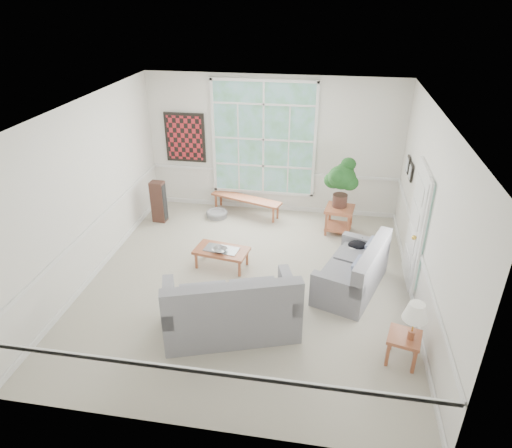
{
  "coord_description": "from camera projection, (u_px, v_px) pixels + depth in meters",
  "views": [
    {
      "loc": [
        1.21,
        -6.44,
        4.58
      ],
      "look_at": [
        0.1,
        0.2,
        1.05
      ],
      "focal_mm": 32.0,
      "sensor_mm": 36.0,
      "label": 1
    }
  ],
  "objects": [
    {
      "name": "cat",
      "position": [
        358.0,
        245.0,
        8.03
      ],
      "size": [
        0.38,
        0.3,
        0.16
      ],
      "primitive_type": "ellipsoid",
      "rotation": [
        0.0,
        0.0,
        -0.17
      ],
      "color": "black",
      "rests_on": "loveseat_right"
    },
    {
      "name": "ceiling",
      "position": [
        247.0,
        110.0,
        6.54
      ],
      "size": [
        5.5,
        6.0,
        0.02
      ],
      "primitive_type": "cube",
      "color": "white",
      "rests_on": "ground"
    },
    {
      "name": "wall_back",
      "position": [
        273.0,
        146.0,
        9.85
      ],
      "size": [
        5.5,
        0.02,
        3.0
      ],
      "primitive_type": "cube",
      "color": "white",
      "rests_on": "ground"
    },
    {
      "name": "wall_frame_far",
      "position": [
        408.0,
        165.0,
        8.69
      ],
      "size": [
        0.04,
        0.26,
        0.32
      ],
      "primitive_type": "cube",
      "color": "black",
      "rests_on": "wall_right"
    },
    {
      "name": "window_bench",
      "position": [
        246.0,
        206.0,
        10.23
      ],
      "size": [
        1.66,
        0.82,
        0.38
      ],
      "primitive_type": "cube",
      "rotation": [
        0.0,
        0.0,
        -0.32
      ],
      "color": "#A05435",
      "rests_on": "floor"
    },
    {
      "name": "loveseat_right",
      "position": [
        352.0,
        266.0,
        7.59
      ],
      "size": [
        1.33,
        1.8,
        0.87
      ],
      "primitive_type": "cube",
      "rotation": [
        0.0,
        0.0,
        -0.34
      ],
      "color": "gray",
      "rests_on": "floor"
    },
    {
      "name": "floor_speaker",
      "position": [
        159.0,
        202.0,
        9.79
      ],
      "size": [
        0.3,
        0.24,
        0.91
      ],
      "primitive_type": "cube",
      "rotation": [
        0.0,
        0.0,
        -0.07
      ],
      "color": "#43261E",
      "rests_on": "floor"
    },
    {
      "name": "door_sidelight",
      "position": [
        422.0,
        238.0,
        6.97
      ],
      "size": [
        0.08,
        0.26,
        1.9
      ],
      "primitive_type": "cube",
      "color": "white",
      "rests_on": "wall_right"
    },
    {
      "name": "coffee_table",
      "position": [
        222.0,
        258.0,
        8.3
      ],
      "size": [
        1.03,
        0.67,
        0.36
      ],
      "primitive_type": "cube",
      "rotation": [
        0.0,
        0.0,
        -0.16
      ],
      "color": "#A05435",
      "rests_on": "floor"
    },
    {
      "name": "end_table",
      "position": [
        339.0,
        220.0,
        9.42
      ],
      "size": [
        0.64,
        0.64,
        0.56
      ],
      "primitive_type": "cube",
      "rotation": [
        0.0,
        0.0,
        -0.15
      ],
      "color": "#A05435",
      "rests_on": "floor"
    },
    {
      "name": "side_table",
      "position": [
        403.0,
        348.0,
        6.18
      ],
      "size": [
        0.52,
        0.52,
        0.44
      ],
      "primitive_type": "cube",
      "rotation": [
        0.0,
        0.0,
        -0.24
      ],
      "color": "#A05435",
      "rests_on": "floor"
    },
    {
      "name": "wall_left",
      "position": [
        86.0,
        193.0,
        7.64
      ],
      "size": [
        0.02,
        6.0,
        3.0
      ],
      "primitive_type": "cube",
      "color": "white",
      "rests_on": "ground"
    },
    {
      "name": "floor",
      "position": [
        248.0,
        282.0,
        7.93
      ],
      "size": [
        5.5,
        6.0,
        0.01
      ],
      "primitive_type": "cube",
      "color": "#ACA593",
      "rests_on": "ground"
    },
    {
      "name": "houseplant",
      "position": [
        341.0,
        183.0,
        9.12
      ],
      "size": [
        0.61,
        0.61,
        1.03
      ],
      "primitive_type": null,
      "rotation": [
        0.0,
        0.0,
        -0.01
      ],
      "color": "#1C4C1D",
      "rests_on": "end_table"
    },
    {
      "name": "table_lamp",
      "position": [
        414.0,
        322.0,
        5.9
      ],
      "size": [
        0.44,
        0.44,
        0.57
      ],
      "primitive_type": null,
      "rotation": [
        0.0,
        0.0,
        -0.46
      ],
      "color": "white",
      "rests_on": "side_table"
    },
    {
      "name": "wall_frame_near",
      "position": [
        410.0,
        172.0,
        8.34
      ],
      "size": [
        0.04,
        0.26,
        0.32
      ],
      "primitive_type": "cube",
      "color": "black",
      "rests_on": "wall_right"
    },
    {
      "name": "window_back",
      "position": [
        263.0,
        139.0,
        9.78
      ],
      "size": [
        2.3,
        0.08,
        2.4
      ],
      "primitive_type": "cube",
      "color": "white",
      "rests_on": "wall_back"
    },
    {
      "name": "pet_bed",
      "position": [
        217.0,
        214.0,
        10.15
      ],
      "size": [
        0.5,
        0.5,
        0.14
      ],
      "primitive_type": "cylinder",
      "rotation": [
        0.0,
        0.0,
        -0.06
      ],
      "color": "gray",
      "rests_on": "floor"
    },
    {
      "name": "loveseat_front",
      "position": [
        230.0,
        300.0,
        6.63
      ],
      "size": [
        2.15,
        1.56,
        1.05
      ],
      "primitive_type": "cube",
      "rotation": [
        0.0,
        0.0,
        0.32
      ],
      "color": "gray",
      "rests_on": "floor"
    },
    {
      "name": "wall_front",
      "position": [
        194.0,
        329.0,
        4.61
      ],
      "size": [
        5.5,
        0.02,
        3.0
      ],
      "primitive_type": "cube",
      "color": "white",
      "rests_on": "ground"
    },
    {
      "name": "pewter_bowl",
      "position": [
        220.0,
        250.0,
        8.13
      ],
      "size": [
        0.39,
        0.39,
        0.08
      ],
      "primitive_type": "imported",
      "rotation": [
        0.0,
        0.0,
        -0.3
      ],
      "color": "gray",
      "rests_on": "coffee_table"
    },
    {
      "name": "entry_door",
      "position": [
        415.0,
        225.0,
        7.57
      ],
      "size": [
        0.08,
        0.9,
        2.1
      ],
      "primitive_type": "cube",
      "color": "white",
      "rests_on": "floor"
    },
    {
      "name": "wall_right",
      "position": [
        428.0,
        217.0,
        6.83
      ],
      "size": [
        0.02,
        6.0,
        3.0
      ],
      "primitive_type": "cube",
      "color": "white",
      "rests_on": "ground"
    },
    {
      "name": "wall_art",
      "position": [
        185.0,
        138.0,
        10.05
      ],
      "size": [
        0.9,
        0.06,
        1.1
      ],
      "primitive_type": "cube",
      "color": "maroon",
      "rests_on": "wall_back"
    }
  ]
}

